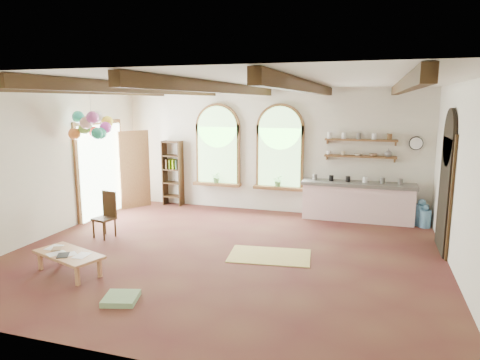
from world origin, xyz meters
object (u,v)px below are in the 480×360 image
at_px(kitchen_counter, 357,201).
at_px(balloon_cluster, 92,126).
at_px(coffee_table, 69,255).
at_px(side_chair, 105,224).

relative_size(kitchen_counter, balloon_cluster, 2.31).
distance_m(kitchen_counter, coffee_table, 6.63).
xyz_separation_m(side_chair, balloon_cluster, (-0.61, 0.58, 2.05)).
height_order(kitchen_counter, side_chair, side_chair).
xyz_separation_m(coffee_table, balloon_cluster, (-1.21, 2.47, 2.02)).
bearing_deg(coffee_table, balloon_cluster, 116.09).
height_order(side_chair, balloon_cluster, balloon_cluster).
xyz_separation_m(kitchen_counter, side_chair, (-5.09, -2.98, -0.19)).
bearing_deg(balloon_cluster, kitchen_counter, 22.80).
xyz_separation_m(kitchen_counter, balloon_cluster, (-5.71, -2.40, 1.86)).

